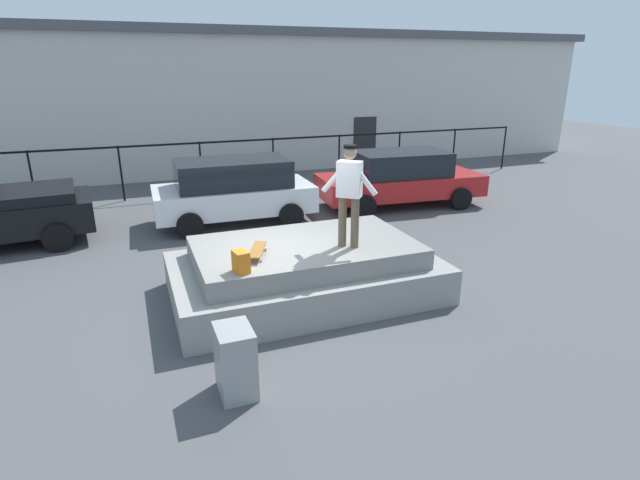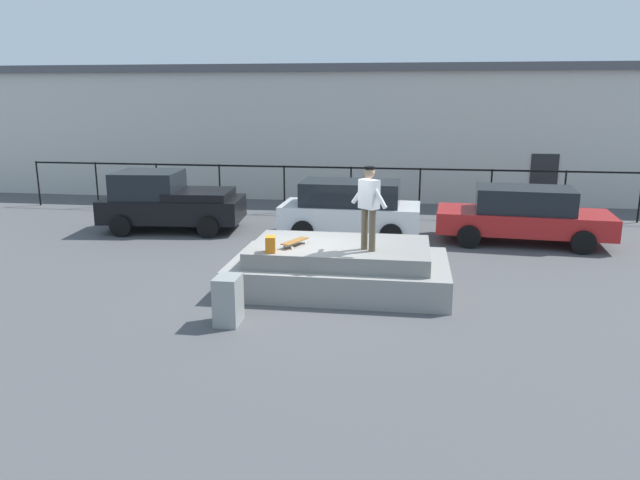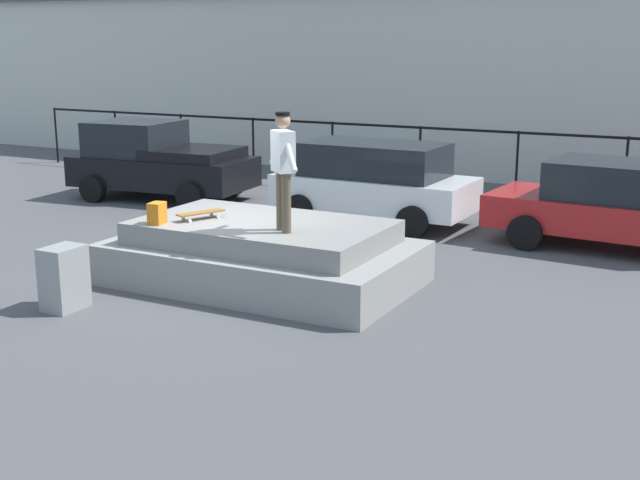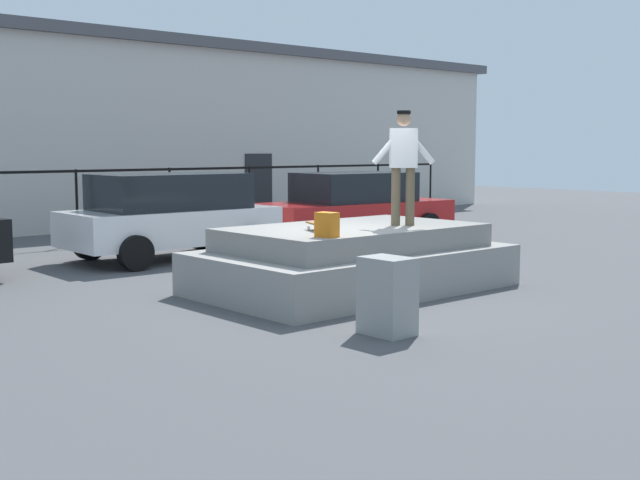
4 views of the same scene
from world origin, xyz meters
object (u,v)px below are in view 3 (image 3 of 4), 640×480
at_px(car_black_pickup_near, 158,161).
at_px(car_red_sedan_far, 624,205).
at_px(skateboarder, 283,163).
at_px(car_white_hatchback_mid, 374,180).
at_px(utility_box, 64,278).
at_px(skateboard, 201,213).
at_px(backpack, 157,213).

relative_size(car_black_pickup_near, car_red_sedan_far, 0.90).
distance_m(skateboarder, car_white_hatchback_mid, 5.50).
xyz_separation_m(car_white_hatchback_mid, utility_box, (-1.53, -7.32, -0.44)).
bearing_deg(car_black_pickup_near, skateboard, -46.40).
relative_size(backpack, car_red_sedan_far, 0.07).
relative_size(car_black_pickup_near, utility_box, 4.87).
relative_size(skateboarder, car_white_hatchback_mid, 0.42).
height_order(car_red_sedan_far, utility_box, car_red_sedan_far).
distance_m(car_red_sedan_far, utility_box, 9.78).
distance_m(backpack, utility_box, 1.77).
distance_m(skateboarder, backpack, 2.20).
bearing_deg(skateboarder, utility_box, -140.34).
bearing_deg(skateboard, backpack, -124.62).
height_order(backpack, car_white_hatchback_mid, car_white_hatchback_mid).
xyz_separation_m(backpack, car_black_pickup_near, (-4.63, 5.86, -0.23)).
xyz_separation_m(backpack, car_white_hatchback_mid, (1.08, 5.77, -0.26)).
xyz_separation_m(skateboard, utility_box, (-0.85, -2.14, -0.63)).
height_order(backpack, car_black_pickup_near, car_black_pickup_near).
bearing_deg(skateboarder, skateboard, 175.65).
bearing_deg(car_black_pickup_near, utility_box, -60.63).
relative_size(skateboarder, car_red_sedan_far, 0.35).
height_order(skateboard, backpack, backpack).
bearing_deg(backpack, car_red_sedan_far, -55.94).
relative_size(backpack, utility_box, 0.37).
xyz_separation_m(car_black_pickup_near, utility_box, (4.17, -7.42, -0.46)).
relative_size(backpack, car_black_pickup_near, 0.08).
xyz_separation_m(skateboard, car_white_hatchback_mid, (0.68, 5.19, -0.19)).
bearing_deg(car_red_sedan_far, backpack, -136.35).
bearing_deg(utility_box, skateboarder, 39.28).
distance_m(skateboard, backpack, 0.71).
bearing_deg(skateboard, car_red_sedan_far, 42.58).
relative_size(skateboard, car_white_hatchback_mid, 0.20).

